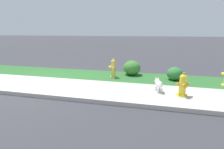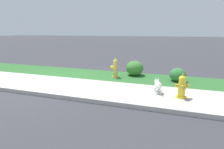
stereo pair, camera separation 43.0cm
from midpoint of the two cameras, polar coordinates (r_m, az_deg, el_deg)
The scene contains 9 objects.
ground_plane at distance 6.75m, azimuth -19.37°, elevation -2.81°, with size 120.00×120.00×0.00m, color #38383D.
sidewalk_pavement at distance 6.75m, azimuth -19.38°, elevation -2.77°, with size 18.00×1.93×0.01m, color #BCB7AD.
grass_verge at distance 8.22m, azimuth -11.76°, elevation 0.66°, with size 18.00×1.72×0.01m, color #2D662D.
street_curb at distance 5.98m, azimuth -25.42°, elevation -4.92°, with size 18.00×0.16×0.12m, color #BCB7AD.
fire_hydrant_near_corner at distance 7.10m, azimuth 2.82°, elevation 1.99°, with size 0.33×0.36×0.80m.
fire_hydrant_across_street at distance 5.40m, azimuth 24.04°, elevation -3.66°, with size 0.39×0.36×0.70m.
small_white_dog at distance 5.61m, azimuth 16.91°, elevation -3.33°, with size 0.29×0.53×0.43m.
shrub_bush_mid_verge at distance 7.13m, azimuth 22.30°, elevation -0.08°, with size 0.60×0.60×0.51m.
shrub_bush_far_verge at distance 7.58m, azimuth 9.05°, elevation 2.06°, with size 0.74×0.74×0.63m.
Camera 2 is at (4.21, -5.05, 1.86)m, focal length 28.00 mm.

